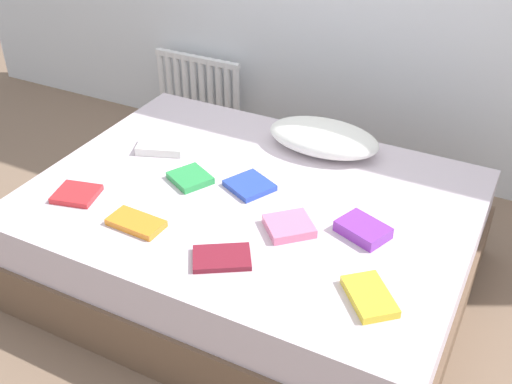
{
  "coord_description": "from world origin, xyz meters",
  "views": [
    {
      "loc": [
        1.07,
        -2.03,
        2.04
      ],
      "look_at": [
        0.0,
        0.05,
        0.48
      ],
      "focal_mm": 42.68,
      "sensor_mm": 36.0,
      "label": 1
    }
  ],
  "objects_px": {
    "bed": "(251,238)",
    "textbook_white": "(161,146)",
    "textbook_red": "(77,194)",
    "textbook_green": "(190,178)",
    "pillow": "(323,137)",
    "textbook_blue": "(250,185)",
    "radiator": "(198,89)",
    "textbook_orange": "(136,223)",
    "textbook_yellow": "(369,296)",
    "textbook_maroon": "(222,258)",
    "textbook_pink": "(289,226)",
    "textbook_purple": "(363,230)"
  },
  "relations": [
    {
      "from": "textbook_white",
      "to": "textbook_blue",
      "type": "bearing_deg",
      "value": -31.18
    },
    {
      "from": "textbook_orange",
      "to": "textbook_maroon",
      "type": "bearing_deg",
      "value": -1.54
    },
    {
      "from": "textbook_red",
      "to": "textbook_pink",
      "type": "bearing_deg",
      "value": -1.22
    },
    {
      "from": "textbook_blue",
      "to": "textbook_purple",
      "type": "xyz_separation_m",
      "value": [
        0.58,
        -0.1,
        0.01
      ]
    },
    {
      "from": "radiator",
      "to": "bed",
      "type": "bearing_deg",
      "value": -49.22
    },
    {
      "from": "bed",
      "to": "textbook_purple",
      "type": "xyz_separation_m",
      "value": [
        0.55,
        -0.06,
        0.28
      ]
    },
    {
      "from": "bed",
      "to": "textbook_red",
      "type": "xyz_separation_m",
      "value": [
        -0.69,
        -0.38,
        0.27
      ]
    },
    {
      "from": "textbook_yellow",
      "to": "textbook_maroon",
      "type": "bearing_deg",
      "value": -126.05
    },
    {
      "from": "bed",
      "to": "radiator",
      "type": "height_order",
      "value": "radiator"
    },
    {
      "from": "pillow",
      "to": "radiator",
      "type": "bearing_deg",
      "value": 150.14
    },
    {
      "from": "pillow",
      "to": "textbook_red",
      "type": "height_order",
      "value": "pillow"
    },
    {
      "from": "textbook_red",
      "to": "textbook_maroon",
      "type": "bearing_deg",
      "value": -19.79
    },
    {
      "from": "bed",
      "to": "pillow",
      "type": "relative_size",
      "value": 3.48
    },
    {
      "from": "pillow",
      "to": "textbook_blue",
      "type": "relative_size",
      "value": 3.02
    },
    {
      "from": "bed",
      "to": "textbook_maroon",
      "type": "xyz_separation_m",
      "value": [
        0.11,
        -0.46,
        0.26
      ]
    },
    {
      "from": "textbook_blue",
      "to": "textbook_yellow",
      "type": "distance_m",
      "value": 0.86
    },
    {
      "from": "textbook_blue",
      "to": "textbook_pink",
      "type": "bearing_deg",
      "value": -8.93
    },
    {
      "from": "radiator",
      "to": "textbook_white",
      "type": "distance_m",
      "value": 1.16
    },
    {
      "from": "textbook_pink",
      "to": "textbook_red",
      "type": "relative_size",
      "value": 1.0
    },
    {
      "from": "textbook_purple",
      "to": "textbook_maroon",
      "type": "xyz_separation_m",
      "value": [
        -0.44,
        -0.41,
        -0.01
      ]
    },
    {
      "from": "bed",
      "to": "textbook_yellow",
      "type": "distance_m",
      "value": 0.85
    },
    {
      "from": "bed",
      "to": "textbook_white",
      "type": "distance_m",
      "value": 0.67
    },
    {
      "from": "textbook_blue",
      "to": "textbook_maroon",
      "type": "xyz_separation_m",
      "value": [
        0.14,
        -0.51,
        -0.0
      ]
    },
    {
      "from": "textbook_orange",
      "to": "textbook_white",
      "type": "relative_size",
      "value": 1.02
    },
    {
      "from": "bed",
      "to": "textbook_pink",
      "type": "distance_m",
      "value": 0.42
    },
    {
      "from": "textbook_orange",
      "to": "textbook_green",
      "type": "distance_m",
      "value": 0.4
    },
    {
      "from": "textbook_red",
      "to": "textbook_yellow",
      "type": "relative_size",
      "value": 0.82
    },
    {
      "from": "textbook_red",
      "to": "textbook_green",
      "type": "distance_m",
      "value": 0.52
    },
    {
      "from": "radiator",
      "to": "textbook_pink",
      "type": "relative_size",
      "value": 3.42
    },
    {
      "from": "pillow",
      "to": "textbook_red",
      "type": "relative_size",
      "value": 3.09
    },
    {
      "from": "radiator",
      "to": "textbook_orange",
      "type": "height_order",
      "value": "radiator"
    },
    {
      "from": "radiator",
      "to": "textbook_green",
      "type": "distance_m",
      "value": 1.45
    },
    {
      "from": "pillow",
      "to": "textbook_green",
      "type": "bearing_deg",
      "value": -128.26
    },
    {
      "from": "radiator",
      "to": "textbook_maroon",
      "type": "xyz_separation_m",
      "value": [
        1.15,
        -1.66,
        0.19
      ]
    },
    {
      "from": "textbook_blue",
      "to": "textbook_red",
      "type": "relative_size",
      "value": 1.02
    },
    {
      "from": "textbook_orange",
      "to": "pillow",
      "type": "bearing_deg",
      "value": 67.07
    },
    {
      "from": "pillow",
      "to": "textbook_yellow",
      "type": "xyz_separation_m",
      "value": [
        0.56,
        -0.94,
        -0.05
      ]
    },
    {
      "from": "bed",
      "to": "textbook_white",
      "type": "bearing_deg",
      "value": 166.06
    },
    {
      "from": "textbook_pink",
      "to": "textbook_purple",
      "type": "xyz_separation_m",
      "value": [
        0.28,
        0.11,
        0.01
      ]
    },
    {
      "from": "textbook_maroon",
      "to": "textbook_pink",
      "type": "bearing_deg",
      "value": 30.95
    },
    {
      "from": "textbook_red",
      "to": "textbook_green",
      "type": "height_order",
      "value": "textbook_green"
    },
    {
      "from": "textbook_maroon",
      "to": "textbook_yellow",
      "type": "bearing_deg",
      "value": -26.92
    },
    {
      "from": "pillow",
      "to": "textbook_maroon",
      "type": "xyz_separation_m",
      "value": [
        -0.02,
        -0.99,
        -0.06
      ]
    },
    {
      "from": "textbook_pink",
      "to": "textbook_red",
      "type": "height_order",
      "value": "textbook_pink"
    },
    {
      "from": "textbook_pink",
      "to": "textbook_green",
      "type": "distance_m",
      "value": 0.59
    },
    {
      "from": "textbook_blue",
      "to": "textbook_purple",
      "type": "relative_size",
      "value": 0.94
    },
    {
      "from": "textbook_pink",
      "to": "textbook_blue",
      "type": "bearing_deg",
      "value": -168.46
    },
    {
      "from": "pillow",
      "to": "textbook_green",
      "type": "relative_size",
      "value": 3.21
    },
    {
      "from": "bed",
      "to": "textbook_yellow",
      "type": "relative_size",
      "value": 8.85
    },
    {
      "from": "radiator",
      "to": "textbook_maroon",
      "type": "distance_m",
      "value": 2.03
    }
  ]
}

